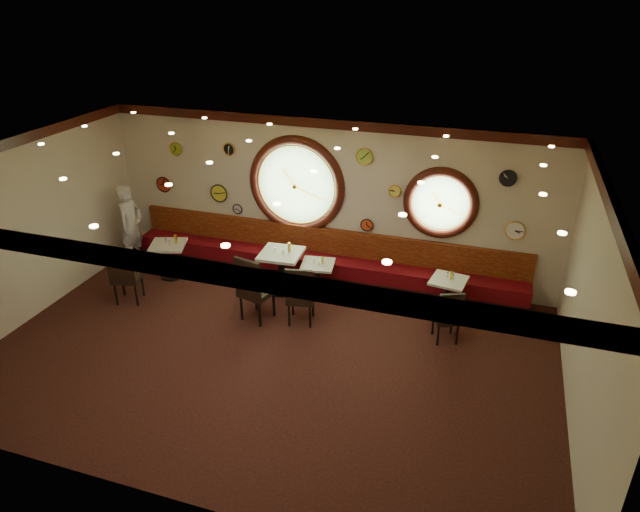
% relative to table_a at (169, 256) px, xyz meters
% --- Properties ---
extents(floor, '(9.00, 6.00, 0.00)m').
position_rel_table_a_xyz_m(floor, '(2.94, -1.85, -0.46)').
color(floor, black).
rests_on(floor, ground).
extents(ceiling, '(9.00, 6.00, 0.02)m').
position_rel_table_a_xyz_m(ceiling, '(2.94, -1.85, 2.74)').
color(ceiling, gold).
rests_on(ceiling, wall_back).
extents(wall_back, '(9.00, 0.02, 3.20)m').
position_rel_table_a_xyz_m(wall_back, '(2.94, 1.15, 1.14)').
color(wall_back, beige).
rests_on(wall_back, floor).
extents(wall_front, '(9.00, 0.02, 3.20)m').
position_rel_table_a_xyz_m(wall_front, '(2.94, -4.85, 1.14)').
color(wall_front, beige).
rests_on(wall_front, floor).
extents(wall_left, '(0.02, 6.00, 3.20)m').
position_rel_table_a_xyz_m(wall_left, '(-1.56, -1.85, 1.14)').
color(wall_left, beige).
rests_on(wall_left, floor).
extents(wall_right, '(0.02, 6.00, 3.20)m').
position_rel_table_a_xyz_m(wall_right, '(7.44, -1.85, 1.14)').
color(wall_right, beige).
rests_on(wall_right, floor).
extents(molding_back, '(9.00, 0.10, 0.18)m').
position_rel_table_a_xyz_m(molding_back, '(2.94, 1.10, 2.65)').
color(molding_back, '#361009').
rests_on(molding_back, wall_back).
extents(molding_front, '(9.00, 0.10, 0.18)m').
position_rel_table_a_xyz_m(molding_front, '(2.94, -4.80, 2.65)').
color(molding_front, '#361009').
rests_on(molding_front, wall_back).
extents(molding_left, '(0.10, 6.00, 0.18)m').
position_rel_table_a_xyz_m(molding_left, '(-1.51, -1.85, 2.65)').
color(molding_left, '#361009').
rests_on(molding_left, wall_back).
extents(molding_right, '(0.10, 6.00, 0.18)m').
position_rel_table_a_xyz_m(molding_right, '(7.39, -1.85, 2.65)').
color(molding_right, '#361009').
rests_on(molding_right, wall_back).
extents(banquette_base, '(8.00, 0.55, 0.20)m').
position_rel_table_a_xyz_m(banquette_base, '(2.94, 0.87, -0.36)').
color(banquette_base, black).
rests_on(banquette_base, floor).
extents(banquette_seat, '(8.00, 0.55, 0.30)m').
position_rel_table_a_xyz_m(banquette_seat, '(2.94, 0.87, -0.11)').
color(banquette_seat, '#55070E').
rests_on(banquette_seat, banquette_base).
extents(banquette_back, '(8.00, 0.10, 0.55)m').
position_rel_table_a_xyz_m(banquette_back, '(2.94, 1.09, 0.29)').
color(banquette_back, '#5C0708').
rests_on(banquette_back, wall_back).
extents(porthole_left_glass, '(1.66, 0.02, 1.66)m').
position_rel_table_a_xyz_m(porthole_left_glass, '(2.34, 1.15, 1.39)').
color(porthole_left_glass, '#89BB70').
rests_on(porthole_left_glass, wall_back).
extents(porthole_left_frame, '(1.98, 0.18, 1.98)m').
position_rel_table_a_xyz_m(porthole_left_frame, '(2.34, 1.13, 1.39)').
color(porthole_left_frame, '#361009').
rests_on(porthole_left_frame, wall_back).
extents(porthole_left_ring, '(1.61, 0.03, 1.61)m').
position_rel_table_a_xyz_m(porthole_left_ring, '(2.34, 1.10, 1.39)').
color(porthole_left_ring, gold).
rests_on(porthole_left_ring, wall_back).
extents(porthole_right_glass, '(1.10, 0.02, 1.10)m').
position_rel_table_a_xyz_m(porthole_right_glass, '(5.14, 1.15, 1.34)').
color(porthole_right_glass, '#89BB70').
rests_on(porthole_right_glass, wall_back).
extents(porthole_right_frame, '(1.38, 0.18, 1.38)m').
position_rel_table_a_xyz_m(porthole_right_frame, '(5.14, 1.13, 1.34)').
color(porthole_right_frame, '#361009').
rests_on(porthole_right_frame, wall_back).
extents(porthole_right_ring, '(1.09, 0.03, 1.09)m').
position_rel_table_a_xyz_m(porthole_right_ring, '(5.14, 1.10, 1.34)').
color(porthole_right_ring, gold).
rests_on(porthole_right_ring, wall_back).
extents(wall_clock_0, '(0.32, 0.03, 0.32)m').
position_rel_table_a_xyz_m(wall_clock_0, '(-0.66, 1.11, 1.09)').
color(wall_clock_0, '#B52A12').
rests_on(wall_clock_0, wall_back).
extents(wall_clock_1, '(0.22, 0.03, 0.22)m').
position_rel_table_a_xyz_m(wall_clock_1, '(4.29, 1.11, 1.49)').
color(wall_clock_1, '#E2D84B').
rests_on(wall_clock_1, wall_back).
extents(wall_clock_2, '(0.26, 0.03, 0.26)m').
position_rel_table_a_xyz_m(wall_clock_2, '(-0.26, 1.11, 1.89)').
color(wall_clock_2, '#91AE22').
rests_on(wall_clock_2, wall_back).
extents(wall_clock_3, '(0.20, 0.03, 0.20)m').
position_rel_table_a_xyz_m(wall_clock_3, '(1.04, 1.11, 0.74)').
color(wall_clock_3, silver).
rests_on(wall_clock_3, wall_back).
extents(wall_clock_4, '(0.24, 0.03, 0.24)m').
position_rel_table_a_xyz_m(wall_clock_4, '(3.79, 1.11, 0.74)').
color(wall_clock_4, '#E6481B').
rests_on(wall_clock_4, wall_back).
extents(wall_clock_5, '(0.36, 0.03, 0.36)m').
position_rel_table_a_xyz_m(wall_clock_5, '(0.64, 1.11, 1.04)').
color(wall_clock_5, gold).
rests_on(wall_clock_5, wall_back).
extents(wall_clock_6, '(0.28, 0.03, 0.28)m').
position_rel_table_a_xyz_m(wall_clock_6, '(6.24, 1.11, 1.94)').
color(wall_clock_6, black).
rests_on(wall_clock_6, wall_back).
extents(wall_clock_7, '(0.30, 0.03, 0.30)m').
position_rel_table_a_xyz_m(wall_clock_7, '(3.69, 1.11, 2.09)').
color(wall_clock_7, '#A7D342').
rests_on(wall_clock_7, wall_back).
extents(wall_clock_8, '(0.24, 0.03, 0.24)m').
position_rel_table_a_xyz_m(wall_clock_8, '(0.94, 1.11, 1.99)').
color(wall_clock_8, black).
rests_on(wall_clock_8, wall_back).
extents(wall_clock_9, '(0.34, 0.03, 0.34)m').
position_rel_table_a_xyz_m(wall_clock_9, '(6.49, 1.11, 0.99)').
color(wall_clock_9, white).
rests_on(wall_clock_9, wall_back).
extents(table_a, '(0.85, 0.85, 0.74)m').
position_rel_table_a_xyz_m(table_a, '(0.00, 0.00, 0.00)').
color(table_a, black).
rests_on(table_a, floor).
extents(table_b, '(0.81, 0.81, 0.84)m').
position_rel_table_a_xyz_m(table_b, '(2.37, 0.14, 0.07)').
color(table_b, black).
rests_on(table_b, floor).
extents(table_c, '(0.69, 0.69, 0.66)m').
position_rel_table_a_xyz_m(table_c, '(3.06, 0.25, -0.05)').
color(table_c, black).
rests_on(table_c, floor).
extents(table_d, '(0.70, 0.70, 0.67)m').
position_rel_table_a_xyz_m(table_d, '(5.49, 0.37, -0.04)').
color(table_d, black).
rests_on(table_d, floor).
extents(chair_a, '(0.60, 0.60, 0.72)m').
position_rel_table_a_xyz_m(chair_a, '(-0.21, -1.16, 0.20)').
color(chair_a, black).
rests_on(chair_a, floor).
extents(chair_b, '(0.64, 0.64, 0.77)m').
position_rel_table_a_xyz_m(chair_b, '(2.28, -0.99, 0.25)').
color(chair_b, black).
rests_on(chair_b, floor).
extents(chair_c, '(0.55, 0.55, 0.70)m').
position_rel_table_a_xyz_m(chair_c, '(3.10, -0.84, 0.18)').
color(chair_c, black).
rests_on(chair_c, floor).
extents(chair_d, '(0.53, 0.53, 0.61)m').
position_rel_table_a_xyz_m(chair_d, '(5.60, -0.61, 0.09)').
color(chair_d, black).
rests_on(chair_d, floor).
extents(condiment_a_salt, '(0.03, 0.03, 0.09)m').
position_rel_table_a_xyz_m(condiment_a_salt, '(-0.06, 0.05, 0.32)').
color(condiment_a_salt, silver).
rests_on(condiment_a_salt, table_a).
extents(condiment_b_salt, '(0.03, 0.03, 0.09)m').
position_rel_table_a_xyz_m(condiment_b_salt, '(2.25, 0.13, 0.42)').
color(condiment_b_salt, silver).
rests_on(condiment_b_salt, table_b).
extents(condiment_c_salt, '(0.03, 0.03, 0.09)m').
position_rel_table_a_xyz_m(condiment_c_salt, '(2.98, 0.25, 0.25)').
color(condiment_c_salt, silver).
rests_on(condiment_c_salt, table_c).
extents(condiment_d_salt, '(0.04, 0.04, 0.11)m').
position_rel_table_a_xyz_m(condiment_d_salt, '(5.45, 0.42, 0.26)').
color(condiment_d_salt, silver).
rests_on(condiment_d_salt, table_d).
extents(condiment_a_pepper, '(0.03, 0.03, 0.09)m').
position_rel_table_a_xyz_m(condiment_a_pepper, '(0.05, -0.01, 0.32)').
color(condiment_a_pepper, silver).
rests_on(condiment_a_pepper, table_a).
extents(condiment_b_pepper, '(0.03, 0.03, 0.09)m').
position_rel_table_a_xyz_m(condiment_b_pepper, '(2.42, 0.10, 0.42)').
color(condiment_b_pepper, silver).
rests_on(condiment_b_pepper, table_b).
extents(condiment_c_pepper, '(0.03, 0.03, 0.09)m').
position_rel_table_a_xyz_m(condiment_c_pepper, '(3.11, 0.21, 0.24)').
color(condiment_c_pepper, silver).
rests_on(condiment_c_pepper, table_c).
extents(condiment_d_pepper, '(0.04, 0.04, 0.11)m').
position_rel_table_a_xyz_m(condiment_d_pepper, '(5.55, 0.38, 0.26)').
color(condiment_d_pepper, silver).
rests_on(condiment_d_pepper, table_d).
extents(condiment_a_bottle, '(0.06, 0.06, 0.18)m').
position_rel_table_a_xyz_m(condiment_a_bottle, '(0.14, 0.10, 0.36)').
color(condiment_a_bottle, gold).
rests_on(condiment_a_bottle, table_a).
extents(condiment_b_bottle, '(0.06, 0.06, 0.18)m').
position_rel_table_a_xyz_m(condiment_b_bottle, '(2.51, 0.22, 0.47)').
color(condiment_b_bottle, gold).
rests_on(condiment_b_bottle, table_b).
extents(condiment_c_bottle, '(0.04, 0.04, 0.14)m').
position_rel_table_a_xyz_m(condiment_c_bottle, '(3.15, 0.27, 0.27)').
color(condiment_c_bottle, gold).
rests_on(condiment_c_bottle, table_c).
extents(condiment_d_bottle, '(0.05, 0.05, 0.17)m').
position_rel_table_a_xyz_m(condiment_d_bottle, '(5.52, 0.39, 0.29)').
color(condiment_d_bottle, gold).
rests_on(condiment_d_bottle, table_d).
extents(waiter, '(0.42, 0.63, 1.72)m').
position_rel_table_a_xyz_m(waiter, '(-1.06, 0.35, 0.40)').
color(waiter, silver).
rests_on(waiter, floor).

